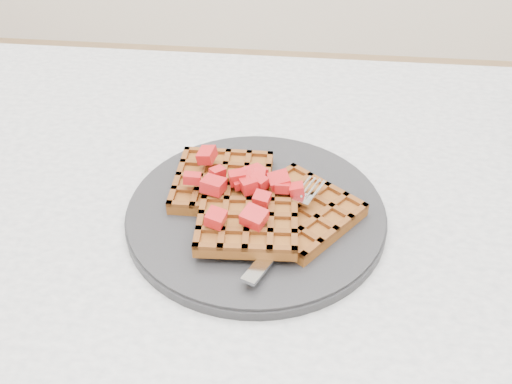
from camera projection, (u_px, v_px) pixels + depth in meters
table at (306, 266)px, 0.78m from camera, size 1.20×0.80×0.75m
plate at (256, 213)px, 0.68m from camera, size 0.31×0.31×0.02m
waffles at (256, 202)px, 0.67m from camera, size 0.24×0.19×0.03m
strawberry_pile at (256, 183)px, 0.65m from camera, size 0.15×0.15×0.02m
fork at (290, 228)px, 0.64m from camera, size 0.09×0.18×0.02m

